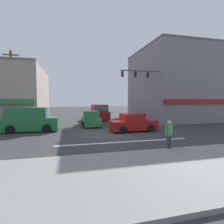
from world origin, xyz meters
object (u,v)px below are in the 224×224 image
street_tree (161,95)px  sedan_crossing_center (133,123)px  van_parked_curbside (100,112)px  utility_pole_near_left (12,89)px  traffic_light_mast (151,86)px  sedan_waiting_far (91,119)px  pedestrian_foreground_with_bag (169,134)px  van_crossing_leftbound (30,120)px

street_tree → sedan_crossing_center: bearing=-136.1°
van_parked_curbside → street_tree: bearing=-28.9°
street_tree → utility_pole_near_left: utility_pole_near_left is taller
utility_pole_near_left → traffic_light_mast: 14.04m
sedan_waiting_far → pedestrian_foreground_with_bag: (2.93, -10.27, 0.24)m
sedan_crossing_center → utility_pole_near_left: bearing=161.0°
street_tree → utility_pole_near_left: 16.69m
traffic_light_mast → pedestrian_foreground_with_bag: 10.91m
sedan_waiting_far → van_parked_curbside: bearing=71.1°
utility_pole_near_left → traffic_light_mast: (14.03, -0.15, 0.51)m
sedan_waiting_far → pedestrian_foreground_with_bag: size_ratio=2.48×
utility_pole_near_left → pedestrian_foreground_with_bag: utility_pole_near_left is taller
utility_pole_near_left → pedestrian_foreground_with_bag: size_ratio=4.37×
utility_pole_near_left → van_parked_curbside: size_ratio=1.56×
street_tree → pedestrian_foreground_with_bag: 13.68m
sedan_waiting_far → van_crossing_leftbound: 5.93m
utility_pole_near_left → sedan_crossing_center: size_ratio=1.74×
sedan_waiting_far → van_parked_curbside: size_ratio=0.89×
sedan_crossing_center → sedan_waiting_far: (-3.24, 4.08, 0.00)m
van_crossing_leftbound → van_parked_curbside: bearing=45.4°
pedestrian_foreground_with_bag → traffic_light_mast: bearing=69.0°
utility_pole_near_left → sedan_waiting_far: bearing=3.3°
utility_pole_near_left → van_crossing_leftbound: bearing=-41.2°
pedestrian_foreground_with_bag → van_parked_curbside: bearing=93.6°
utility_pole_near_left → van_parked_curbside: utility_pole_near_left is taller
traffic_light_mast → van_crossing_leftbound: size_ratio=1.32×
street_tree → van_parked_curbside: bearing=151.1°
pedestrian_foreground_with_bag → utility_pole_near_left: bearing=136.3°
street_tree → sedan_crossing_center: (-5.95, -5.72, -2.72)m
van_crossing_leftbound → van_parked_curbside: (7.52, 7.64, 0.00)m
van_crossing_leftbound → van_parked_curbside: same height
street_tree → sedan_waiting_far: (-9.18, -1.64, -2.72)m
van_parked_curbside → pedestrian_foreground_with_bag: bearing=-86.4°
traffic_light_mast → sedan_waiting_far: bearing=175.1°
van_crossing_leftbound → utility_pole_near_left: bearing=138.8°
street_tree → van_crossing_leftbound: street_tree is taller
pedestrian_foreground_with_bag → street_tree: bearing=62.3°
sedan_crossing_center → van_crossing_leftbound: 9.07m
utility_pole_near_left → traffic_light_mast: utility_pole_near_left is taller
street_tree → traffic_light_mast: bearing=-138.7°
van_parked_curbside → sedan_waiting_far: bearing=-108.9°
street_tree → sedan_waiting_far: bearing=-169.8°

